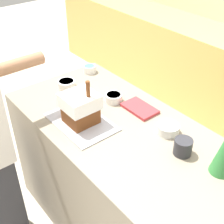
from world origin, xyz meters
The scene contains 9 objects.
kitchen_island centered at (0.00, 0.00, 0.48)m, with size 1.60×0.78×0.95m.
baking_tray centered at (-0.20, -0.16, 0.96)m, with size 0.43×0.28×0.01m.
gingerbread_house centered at (-0.19, -0.16, 1.06)m, with size 0.19×0.19×0.29m.
candy_bowl_beside_tree centered at (-0.70, 0.26, 0.98)m, with size 0.10×0.10×0.05m.
candy_bowl_behind_tray centered at (0.20, 0.17, 0.98)m, with size 0.13×0.13×0.05m.
candy_bowl_near_tray_left centered at (-0.61, 0.00, 0.98)m, with size 0.13×0.13×0.05m.
candy_bowl_near_tray_right centered at (-0.26, 0.14, 0.98)m, with size 0.12×0.12×0.05m.
cookbook centered at (-0.07, 0.21, 0.96)m, with size 0.23×0.14×0.02m.
mug centered at (0.37, 0.10, 1.00)m, with size 0.10×0.10×0.09m.
Camera 1 is at (1.10, -0.97, 2.08)m, focal length 50.00 mm.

